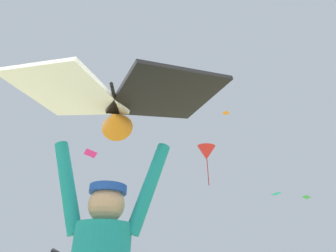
{
  "coord_description": "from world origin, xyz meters",
  "views": [
    {
      "loc": [
        0.99,
        -1.84,
        1.11
      ],
      "look_at": [
        0.19,
        1.35,
        2.93
      ],
      "focal_mm": 28.63,
      "sensor_mm": 36.0,
      "label": 1
    }
  ],
  "objects_px": {
    "distant_kite_teal_high_right": "(276,193)",
    "distant_kite_red_mid_right": "(206,153)",
    "held_stunt_kite": "(116,101)",
    "distant_kite_green_high_left": "(306,197)",
    "distant_kite_orange_low_left": "(48,72)",
    "distant_kite_orange_low_right": "(226,113)",
    "distant_kite_magenta_far_center": "(91,153)"
  },
  "relations": [
    {
      "from": "distant_kite_teal_high_right",
      "to": "distant_kite_red_mid_right",
      "type": "height_order",
      "value": "distant_kite_red_mid_right"
    },
    {
      "from": "held_stunt_kite",
      "to": "distant_kite_orange_low_right",
      "type": "relative_size",
      "value": 1.77
    },
    {
      "from": "distant_kite_red_mid_right",
      "to": "held_stunt_kite",
      "type": "bearing_deg",
      "value": -87.24
    },
    {
      "from": "distant_kite_teal_high_right",
      "to": "distant_kite_orange_low_left",
      "type": "height_order",
      "value": "distant_kite_orange_low_left"
    },
    {
      "from": "distant_kite_green_high_left",
      "to": "distant_kite_orange_low_right",
      "type": "bearing_deg",
      "value": -179.49
    },
    {
      "from": "distant_kite_red_mid_right",
      "to": "distant_kite_green_high_left",
      "type": "bearing_deg",
      "value": 56.84
    },
    {
      "from": "held_stunt_kite",
      "to": "distant_kite_green_high_left",
      "type": "xyz_separation_m",
      "value": [
        7.86,
        28.45,
        5.78
      ]
    },
    {
      "from": "distant_kite_green_high_left",
      "to": "distant_kite_magenta_far_center",
      "type": "relative_size",
      "value": 0.89
    },
    {
      "from": "held_stunt_kite",
      "to": "distant_kite_red_mid_right",
      "type": "distance_m",
      "value": 16.46
    },
    {
      "from": "distant_kite_orange_low_right",
      "to": "distant_kite_magenta_far_center",
      "type": "relative_size",
      "value": 1.13
    },
    {
      "from": "distant_kite_orange_low_right",
      "to": "distant_kite_teal_high_right",
      "type": "xyz_separation_m",
      "value": [
        2.9,
        -8.27,
        -12.64
      ]
    },
    {
      "from": "distant_kite_green_high_left",
      "to": "distant_kite_teal_high_right",
      "type": "relative_size",
      "value": 0.9
    },
    {
      "from": "held_stunt_kite",
      "to": "distant_kite_red_mid_right",
      "type": "height_order",
      "value": "distant_kite_red_mid_right"
    },
    {
      "from": "held_stunt_kite",
      "to": "distant_kite_orange_low_left",
      "type": "distance_m",
      "value": 20.78
    },
    {
      "from": "distant_kite_magenta_far_center",
      "to": "distant_kite_red_mid_right",
      "type": "distance_m",
      "value": 8.08
    },
    {
      "from": "distant_kite_orange_low_right",
      "to": "distant_kite_orange_low_left",
      "type": "bearing_deg",
      "value": -127.62
    },
    {
      "from": "distant_kite_green_high_left",
      "to": "distant_kite_teal_high_right",
      "type": "xyz_separation_m",
      "value": [
        -4.03,
        -8.34,
        -1.53
      ]
    },
    {
      "from": "distant_kite_teal_high_right",
      "to": "distant_kite_magenta_far_center",
      "type": "xyz_separation_m",
      "value": [
        -12.55,
        -6.08,
        2.1
      ]
    },
    {
      "from": "distant_kite_orange_low_left",
      "to": "distant_kite_green_high_left",
      "type": "bearing_deg",
      "value": 40.27
    },
    {
      "from": "distant_kite_orange_low_left",
      "to": "distant_kite_red_mid_right",
      "type": "height_order",
      "value": "distant_kite_orange_low_left"
    },
    {
      "from": "held_stunt_kite",
      "to": "distant_kite_red_mid_right",
      "type": "relative_size",
      "value": 0.58
    },
    {
      "from": "distant_kite_orange_low_right",
      "to": "distant_kite_magenta_far_center",
      "type": "height_order",
      "value": "distant_kite_orange_low_right"
    },
    {
      "from": "distant_kite_green_high_left",
      "to": "distant_kite_orange_low_left",
      "type": "xyz_separation_m",
      "value": [
        -19.82,
        -16.79,
        6.58
      ]
    },
    {
      "from": "distant_kite_green_high_left",
      "to": "distant_kite_red_mid_right",
      "type": "height_order",
      "value": "distant_kite_red_mid_right"
    },
    {
      "from": "distant_kite_orange_low_right",
      "to": "distant_kite_orange_low_left",
      "type": "relative_size",
      "value": 0.46
    },
    {
      "from": "distant_kite_green_high_left",
      "to": "distant_kite_orange_low_left",
      "type": "bearing_deg",
      "value": -139.73
    },
    {
      "from": "distant_kite_orange_low_left",
      "to": "distant_kite_red_mid_right",
      "type": "relative_size",
      "value": 0.72
    },
    {
      "from": "held_stunt_kite",
      "to": "distant_kite_teal_high_right",
      "type": "relative_size",
      "value": 2.02
    },
    {
      "from": "distant_kite_red_mid_right",
      "to": "distant_kite_orange_low_right",
      "type": "bearing_deg",
      "value": 82.72
    },
    {
      "from": "distant_kite_green_high_left",
      "to": "distant_kite_orange_low_left",
      "type": "relative_size",
      "value": 0.36
    },
    {
      "from": "held_stunt_kite",
      "to": "distant_kite_orange_low_right",
      "type": "height_order",
      "value": "distant_kite_orange_low_right"
    },
    {
      "from": "held_stunt_kite",
      "to": "distant_kite_red_mid_right",
      "type": "xyz_separation_m",
      "value": [
        -0.74,
        15.29,
        6.05
      ]
    }
  ]
}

